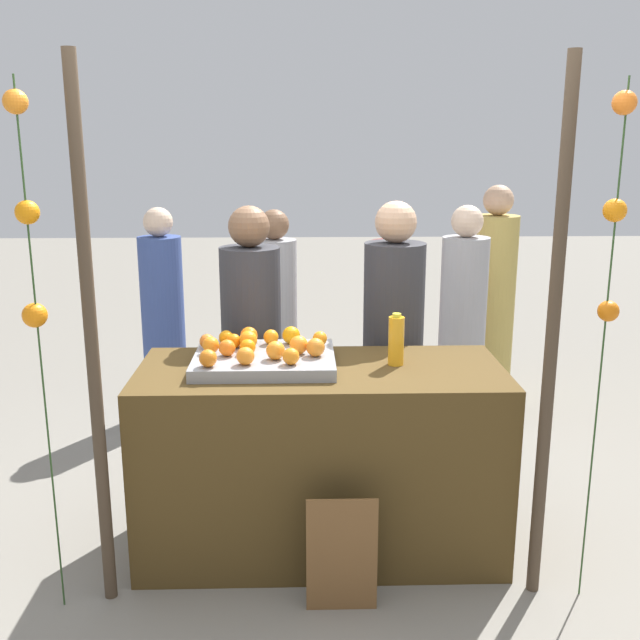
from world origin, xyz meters
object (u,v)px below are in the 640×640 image
at_px(chalkboard_sign, 342,555).
at_px(stall_counter, 321,458).
at_px(vendor_right, 392,361).
at_px(orange_1, 299,345).
at_px(vendor_left, 252,364).
at_px(juice_bottle, 396,340).
at_px(orange_0, 275,350).

bearing_deg(chalkboard_sign, stall_counter, 98.17).
bearing_deg(vendor_right, orange_1, -133.54).
relative_size(stall_counter, vendor_left, 1.06).
relative_size(juice_bottle, vendor_left, 0.15).
height_order(stall_counter, vendor_right, vendor_right).
relative_size(orange_0, vendor_right, 0.05).
bearing_deg(chalkboard_sign, orange_0, 121.38).
bearing_deg(chalkboard_sign, orange_1, 107.80).
bearing_deg(orange_1, stall_counter, -19.94).
xyz_separation_m(juice_bottle, chalkboard_sign, (-0.29, -0.57, -0.81)).
bearing_deg(vendor_right, juice_bottle, -95.94).
bearing_deg(juice_bottle, orange_1, -179.27).
xyz_separation_m(orange_0, vendor_right, (0.64, 0.65, -0.26)).
relative_size(stall_counter, vendor_right, 1.04).
bearing_deg(orange_0, orange_1, 39.08).
xyz_separation_m(juice_bottle, vendor_right, (0.06, 0.55, -0.28)).
distance_m(chalkboard_sign, vendor_right, 1.29).
bearing_deg(stall_counter, orange_0, -166.83).
height_order(stall_counter, chalkboard_sign, stall_counter).
xyz_separation_m(chalkboard_sign, vendor_left, (-0.45, 1.12, 0.52)).
relative_size(juice_bottle, vendor_right, 0.15).
height_order(orange_0, vendor_left, vendor_left).
bearing_deg(vendor_right, vendor_left, 179.93).
distance_m(orange_0, juice_bottle, 0.59).
height_order(juice_bottle, chalkboard_sign, juice_bottle).
xyz_separation_m(orange_1, vendor_right, (0.53, 0.56, -0.26)).
distance_m(vendor_left, vendor_right, 0.79).
xyz_separation_m(stall_counter, orange_1, (-0.11, 0.04, 0.58)).
bearing_deg(orange_0, vendor_right, 45.32).
bearing_deg(juice_bottle, vendor_left, 143.19).
distance_m(orange_0, vendor_right, 0.94).
relative_size(orange_0, orange_1, 0.99).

